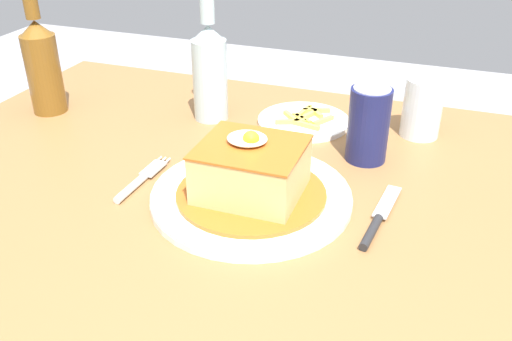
{
  "coord_description": "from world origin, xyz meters",
  "views": [
    {
      "loc": [
        0.23,
        -0.68,
        1.19
      ],
      "look_at": [
        -0.01,
        -0.02,
        0.79
      ],
      "focal_mm": 39.44,
      "sensor_mm": 36.0,
      "label": 1
    }
  ],
  "objects_px": {
    "main_plate": "(251,196)",
    "knife": "(376,223)",
    "beer_bottle_clear": "(210,67)",
    "drinking_glass": "(422,111)",
    "side_plate_fries": "(304,121)",
    "fork": "(138,181)",
    "soda_can": "(368,125)",
    "beer_bottle_amber": "(42,62)"
  },
  "relations": [
    {
      "from": "main_plate",
      "to": "knife",
      "type": "height_order",
      "value": "main_plate"
    },
    {
      "from": "knife",
      "to": "beer_bottle_clear",
      "type": "bearing_deg",
      "value": 144.14
    },
    {
      "from": "drinking_glass",
      "to": "side_plate_fries",
      "type": "bearing_deg",
      "value": -173.77
    },
    {
      "from": "fork",
      "to": "beer_bottle_clear",
      "type": "bearing_deg",
      "value": 89.52
    },
    {
      "from": "knife",
      "to": "side_plate_fries",
      "type": "relative_size",
      "value": 0.98
    },
    {
      "from": "main_plate",
      "to": "fork",
      "type": "xyz_separation_m",
      "value": [
        -0.18,
        -0.02,
        -0.0
      ]
    },
    {
      "from": "fork",
      "to": "beer_bottle_clear",
      "type": "relative_size",
      "value": 0.53
    },
    {
      "from": "knife",
      "to": "side_plate_fries",
      "type": "xyz_separation_m",
      "value": [
        -0.18,
        0.29,
        -0.0
      ]
    },
    {
      "from": "main_plate",
      "to": "soda_can",
      "type": "distance_m",
      "value": 0.23
    },
    {
      "from": "knife",
      "to": "beer_bottle_clear",
      "type": "xyz_separation_m",
      "value": [
        -0.35,
        0.26,
        0.09
      ]
    },
    {
      "from": "soda_can",
      "to": "beer_bottle_clear",
      "type": "xyz_separation_m",
      "value": [
        -0.31,
        0.07,
        0.04
      ]
    },
    {
      "from": "main_plate",
      "to": "knife",
      "type": "bearing_deg",
      "value": -1.07
    },
    {
      "from": "main_plate",
      "to": "knife",
      "type": "xyz_separation_m",
      "value": [
        0.18,
        -0.0,
        -0.0
      ]
    },
    {
      "from": "soda_can",
      "to": "side_plate_fries",
      "type": "distance_m",
      "value": 0.18
    },
    {
      "from": "drinking_glass",
      "to": "beer_bottle_amber",
      "type": "bearing_deg",
      "value": -169.04
    },
    {
      "from": "beer_bottle_amber",
      "to": "drinking_glass",
      "type": "distance_m",
      "value": 0.7
    },
    {
      "from": "soda_can",
      "to": "beer_bottle_clear",
      "type": "relative_size",
      "value": 0.47
    },
    {
      "from": "fork",
      "to": "drinking_glass",
      "type": "distance_m",
      "value": 0.5
    },
    {
      "from": "fork",
      "to": "side_plate_fries",
      "type": "height_order",
      "value": "side_plate_fries"
    },
    {
      "from": "soda_can",
      "to": "side_plate_fries",
      "type": "height_order",
      "value": "soda_can"
    },
    {
      "from": "fork",
      "to": "knife",
      "type": "xyz_separation_m",
      "value": [
        0.36,
        0.01,
        0.0
      ]
    },
    {
      "from": "soda_can",
      "to": "drinking_glass",
      "type": "bearing_deg",
      "value": 59.31
    },
    {
      "from": "soda_can",
      "to": "knife",
      "type": "bearing_deg",
      "value": -75.5
    },
    {
      "from": "beer_bottle_amber",
      "to": "beer_bottle_clear",
      "type": "bearing_deg",
      "value": 14.0
    },
    {
      "from": "side_plate_fries",
      "to": "main_plate",
      "type": "bearing_deg",
      "value": -89.65
    },
    {
      "from": "beer_bottle_clear",
      "to": "beer_bottle_amber",
      "type": "height_order",
      "value": "same"
    },
    {
      "from": "beer_bottle_clear",
      "to": "drinking_glass",
      "type": "bearing_deg",
      "value": 8.44
    },
    {
      "from": "drinking_glass",
      "to": "side_plate_fries",
      "type": "distance_m",
      "value": 0.21
    },
    {
      "from": "soda_can",
      "to": "drinking_glass",
      "type": "distance_m",
      "value": 0.14
    },
    {
      "from": "main_plate",
      "to": "fork",
      "type": "distance_m",
      "value": 0.18
    },
    {
      "from": "knife",
      "to": "beer_bottle_amber",
      "type": "xyz_separation_m",
      "value": [
        -0.66,
        0.18,
        0.09
      ]
    },
    {
      "from": "soda_can",
      "to": "drinking_glass",
      "type": "height_order",
      "value": "soda_can"
    },
    {
      "from": "soda_can",
      "to": "beer_bottle_clear",
      "type": "distance_m",
      "value": 0.31
    },
    {
      "from": "beer_bottle_amber",
      "to": "side_plate_fries",
      "type": "height_order",
      "value": "beer_bottle_amber"
    },
    {
      "from": "beer_bottle_clear",
      "to": "drinking_glass",
      "type": "relative_size",
      "value": 2.53
    },
    {
      "from": "beer_bottle_clear",
      "to": "soda_can",
      "type": "bearing_deg",
      "value": -12.45
    },
    {
      "from": "soda_can",
      "to": "beer_bottle_amber",
      "type": "xyz_separation_m",
      "value": [
        -0.61,
        -0.01,
        0.04
      ]
    },
    {
      "from": "beer_bottle_clear",
      "to": "side_plate_fries",
      "type": "distance_m",
      "value": 0.2
    },
    {
      "from": "beer_bottle_clear",
      "to": "drinking_glass",
      "type": "distance_m",
      "value": 0.39
    },
    {
      "from": "beer_bottle_amber",
      "to": "drinking_glass",
      "type": "height_order",
      "value": "beer_bottle_amber"
    },
    {
      "from": "beer_bottle_amber",
      "to": "drinking_glass",
      "type": "relative_size",
      "value": 2.53
    },
    {
      "from": "beer_bottle_clear",
      "to": "side_plate_fries",
      "type": "height_order",
      "value": "beer_bottle_clear"
    }
  ]
}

